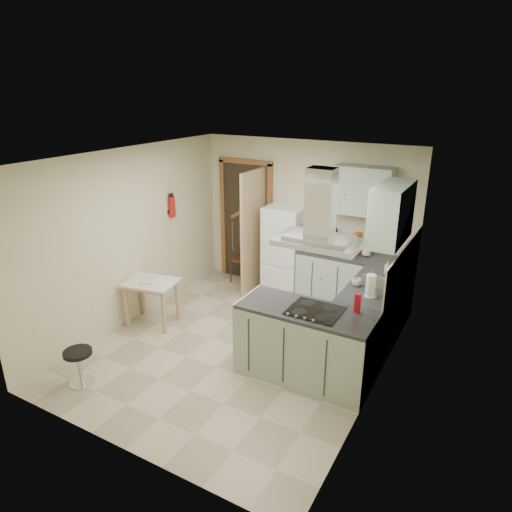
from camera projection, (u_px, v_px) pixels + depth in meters
The scene contains 28 objects.
floor at pixel (239, 347), 6.08m from camera, with size 4.20×4.20×0.00m, color #C2B097.
ceiling at pixel (236, 157), 5.20m from camera, with size 4.20×4.20×0.00m, color silver.
back_wall at pixel (305, 219), 7.36m from camera, with size 3.60×3.60×0.00m, color beige.
left_wall at pixel (129, 237), 6.47m from camera, with size 4.20×4.20×0.00m, color beige.
right_wall at pixel (383, 289), 4.82m from camera, with size 4.20×4.20×0.00m, color beige.
doorway at pixel (246, 222), 7.91m from camera, with size 1.10×0.12×2.10m, color brown.
fridge at pixel (285, 251), 7.38m from camera, with size 0.60×0.60×1.50m, color white.
counter_back at pixel (335, 279), 7.09m from camera, with size 1.08×0.60×0.90m, color #9EB2A0.
counter_right at pixel (376, 308), 6.15m from camera, with size 0.60×1.95×0.90m, color #9EB2A0.
splashback at pixel (363, 234), 6.94m from camera, with size 1.68×0.02×0.50m, color beige.
wall_cabinet_back at pixel (363, 191), 6.57m from camera, with size 0.85×0.35×0.70m, color #9EB2A0.
wall_cabinet_right at pixel (392, 214), 5.38m from camera, with size 0.35×0.90×0.70m, color #9EB2A0.
peninsula at pixel (305, 344), 5.30m from camera, with size 1.55×0.65×0.90m, color #9EB2A0.
hob at pixel (315, 311), 5.10m from camera, with size 0.58×0.50×0.01m, color black.
extractor_hood at pixel (319, 242), 4.81m from camera, with size 0.90×0.55×0.10m, color silver.
sink at pixel (376, 282), 5.85m from camera, with size 0.45×0.40×0.01m, color silver.
fire_extinguisher at pixel (172, 207), 7.09m from camera, with size 0.10×0.10×0.32m, color #B2140F.
drop_leaf_table at pixel (152, 303), 6.57m from camera, with size 0.71×0.53×0.66m, color tan.
bentwood_chair at pixel (244, 258), 7.89m from camera, with size 0.41×0.41×0.93m, color #511E1B.
stool at pixel (80, 367), 5.27m from camera, with size 0.32×0.32×0.44m, color black.
microwave at pixel (318, 237), 7.10m from camera, with size 0.55×0.37×0.30m, color black.
kettle at pixel (367, 249), 6.74m from camera, with size 0.13×0.13×0.20m, color silver.
cereal_box at pixel (356, 244), 6.79m from camera, with size 0.09×0.21×0.32m, color #C55517.
soap_bottle at pixel (387, 267), 6.11m from camera, with size 0.07×0.08×0.16m, color #B4B5C1.
paper_towel at pixel (371, 285), 5.40m from camera, with size 0.11×0.11×0.29m, color white.
cup at pixel (357, 282), 5.73m from camera, with size 0.12×0.12×0.10m, color silver.
red_bottle at pixel (357, 303), 5.05m from camera, with size 0.08×0.08×0.22m, color red.
book at pixel (141, 278), 6.43m from camera, with size 0.17×0.24×0.11m, color brown.
Camera 1 is at (2.78, -4.48, 3.26)m, focal length 32.00 mm.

